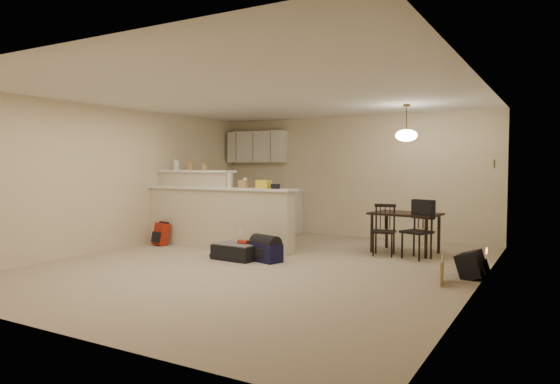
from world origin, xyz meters
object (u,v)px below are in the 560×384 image
Objects in this scene: dining_chair_near at (384,230)px; dining_chair_far at (417,230)px; dining_table at (405,218)px; red_backpack at (161,234)px; pendant_lamp at (406,135)px; suitcase at (237,252)px; black_daypack at (471,265)px; navy_duffel at (266,252)px.

dining_chair_near is 0.55m from dining_chair_far.
dining_table reaches higher than red_backpack.
dining_table is 4.41m from red_backpack.
pendant_lamp is 1.63m from dining_chair_far.
black_daypack is (3.42, 0.46, 0.05)m from suitcase.
pendant_lamp is 1.61× the size of black_daypack.
navy_duffel is (0.48, 0.09, 0.02)m from suitcase.
dining_chair_near is 1.20× the size of suitcase.
pendant_lamp is 0.74× the size of dining_chair_near.
dining_chair_near is 0.92× the size of dining_chair_far.
suitcase is at bearing -151.95° from dining_chair_near.
red_backpack is 1.07× the size of black_daypack.
red_backpack is (-2.01, 0.46, 0.09)m from suitcase.
dining_table is 0.57m from dining_chair_far.
black_daypack is (1.28, -1.44, -0.43)m from dining_table.
suitcase is at bearing 104.64° from black_daypack.
dining_chair_far is 1.31× the size of suitcase.
black_daypack is at bearing 11.30° from suitcase.
navy_duffel is at bearing -132.41° from pendant_lamp.
pendant_lamp is 1.50× the size of red_backpack.
red_backpack is at bearing -145.83° from dining_chair_far.
black_daypack is (5.43, 0.00, -0.04)m from red_backpack.
red_backpack is at bearing 170.67° from suitcase.
red_backpack is at bearing -160.90° from pendant_lamp.
dining_table is 2.50m from navy_duffel.
suitcase is (-2.14, -1.90, -1.87)m from pendant_lamp.
suitcase is (-1.90, -1.49, -0.30)m from dining_chair_near.
dining_table is 2.86× the size of red_backpack.
dining_table is at bearing 146.21° from dining_chair_far.
suitcase is at bearing -138.37° from pendant_lamp.
dining_table is at bearing 50.07° from dining_chair_near.
dining_chair_far is 1.41m from black_daypack.
navy_duffel is (-1.97, -1.36, -0.32)m from dining_chair_far.
dining_chair_far reaches higher than navy_duffel.
dining_table is 1.90× the size of pendant_lamp.
pendant_lamp is 0.89× the size of suitcase.
dining_chair_far is at bearing 34.21° from suitcase.
black_daypack is (0.97, -0.99, -0.29)m from dining_chair_far.
pendant_lamp is 4.74m from red_backpack.
dining_chair_far is at bearing 25.10° from red_backpack.
red_backpack reaches higher than suitcase.
dining_chair_near is (-0.24, -0.41, -1.57)m from pendant_lamp.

